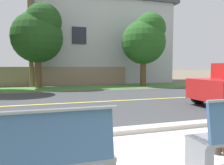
% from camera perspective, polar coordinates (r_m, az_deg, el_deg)
% --- Properties ---
extents(ground_plane, '(140.00, 140.00, 0.00)m').
position_cam_1_polar(ground_plane, '(10.01, -9.74, -3.95)').
color(ground_plane, '#665B4C').
extents(curb_edge, '(44.00, 0.30, 0.11)m').
position_cam_1_polar(curb_edge, '(4.58, -0.17, -13.01)').
color(curb_edge, '#ADA89E').
rests_on(curb_edge, ground_plane).
extents(street_asphalt, '(52.00, 8.00, 0.01)m').
position_cam_1_polar(street_asphalt, '(8.55, -8.41, -5.31)').
color(street_asphalt, '#383A3D').
rests_on(street_asphalt, ground_plane).
extents(road_centre_line, '(48.00, 0.14, 0.01)m').
position_cam_1_polar(road_centre_line, '(8.54, -8.41, -5.28)').
color(road_centre_line, '#E0CC4C').
rests_on(road_centre_line, ground_plane).
extents(far_verge_grass, '(48.00, 2.80, 0.02)m').
position_cam_1_polar(far_verge_grass, '(14.43, -12.07, -1.46)').
color(far_verge_grass, '#478438').
rests_on(far_verge_grass, ground_plane).
extents(bench_left, '(2.07, 0.48, 1.01)m').
position_cam_1_polar(bench_left, '(2.46, -24.88, -18.73)').
color(bench_left, slate).
rests_on(bench_left, ground_plane).
extents(shade_tree_left, '(3.35, 3.35, 5.52)m').
position_cam_1_polar(shade_tree_left, '(15.21, -18.83, 12.19)').
color(shade_tree_left, brown).
rests_on(shade_tree_left, ground_plane).
extents(shade_tree_centre, '(3.20, 3.20, 5.29)m').
position_cam_1_polar(shade_tree_centre, '(16.15, 8.78, 11.34)').
color(shade_tree_centre, brown).
rests_on(shade_tree_centre, ground_plane).
extents(garden_wall, '(13.00, 0.36, 1.40)m').
position_cam_1_polar(garden_wall, '(16.72, -18.10, 1.56)').
color(garden_wall, gray).
rests_on(garden_wall, ground_plane).
extents(house_across_street, '(12.34, 6.91, 7.50)m').
position_cam_1_polar(house_across_street, '(20.69, -2.87, 10.83)').
color(house_across_street, '#B7BCC1').
rests_on(house_across_street, ground_plane).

